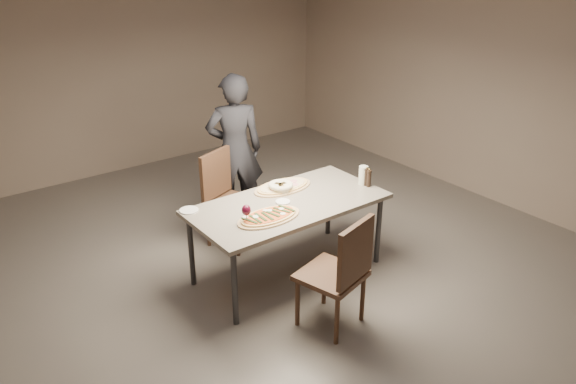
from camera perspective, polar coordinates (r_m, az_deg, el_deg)
room at (r=4.85m, az=0.00°, el=5.92°), size 7.00×7.00×7.00m
dining_table at (r=5.12m, az=0.00°, el=-1.60°), size 1.80×0.90×0.75m
zucchini_pizza at (r=4.80m, az=-1.97°, el=-2.50°), size 0.60×0.33×0.05m
ham_pizza at (r=5.38m, az=-0.54°, el=0.56°), size 0.62×0.34×0.04m
bread_basket at (r=5.29m, az=-0.75°, el=0.56°), size 0.23×0.23×0.08m
oil_dish at (r=5.08m, az=-0.53°, el=-1.00°), size 0.13×0.13×0.02m
pepper_mill_left at (r=5.46m, az=7.94°, el=1.56°), size 0.05×0.05×0.19m
pepper_mill_right at (r=5.44m, az=8.22°, el=1.40°), size 0.05×0.05×0.19m
carafe at (r=5.48m, az=7.65°, el=1.70°), size 0.09×0.09×0.18m
wine_glass at (r=4.67m, az=-4.26°, el=-1.92°), size 0.08×0.08×0.18m
side_plate at (r=5.01m, az=-10.03°, el=-1.84°), size 0.17×0.17×0.01m
chair_near at (r=4.49m, az=5.45°, el=-7.77°), size 0.58×0.58×1.00m
chair_far at (r=5.79m, az=-6.36°, el=-0.12°), size 0.60×0.60×0.98m
diner at (r=6.13m, az=-5.43°, el=4.27°), size 0.72×0.60×1.68m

